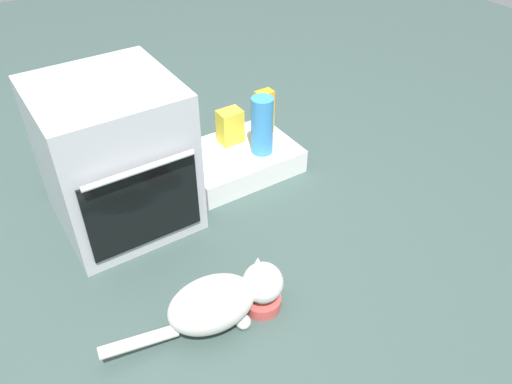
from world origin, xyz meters
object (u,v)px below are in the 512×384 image
Objects in this scene: food_bowl at (262,301)px; snack_bag at (230,126)px; juice_carton at (264,112)px; oven at (115,157)px; soda_can at (191,142)px; water_bottle at (262,126)px; pantry_cabinet at (238,160)px; cat at (221,301)px.

snack_bag reaches higher than food_bowl.
juice_carton is 0.20m from snack_bag.
oven is 2.80× the size of juice_carton.
water_bottle reaches higher than soda_can.
oven is 3.73× the size of snack_bag.
cat reaches higher than pantry_cabinet.
food_bowl is 1.01m from snack_bag.
water_bottle is 0.20m from snack_bag.
pantry_cabinet is 4.86× the size of soda_can.
oven is at bearing -172.98° from juice_carton.
juice_carton is at bearing 52.95° from water_bottle.
water_bottle reaches higher than cat.
juice_carton reaches higher than pantry_cabinet.
cat is (-0.56, -0.80, 0.06)m from pantry_cabinet.
cat is (0.07, -0.77, -0.22)m from oven.
oven is at bearing -169.41° from snack_bag.
cat is 5.82× the size of soda_can.
pantry_cabinet is (0.63, 0.03, -0.27)m from oven.
snack_bag is (0.40, 0.91, 0.18)m from food_bowl.
juice_carton is (0.42, -0.03, 0.06)m from soda_can.
cat is 0.97m from soda_can.
water_bottle is (0.73, -0.05, -0.06)m from oven.
oven reaches higher than water_bottle.
soda_can is 0.67× the size of snack_bag.
juice_carton is at bearing -4.73° from soda_can.
food_bowl is at bearing -115.53° from pantry_cabinet.
snack_bag is at bearing 83.65° from pantry_cabinet.
food_bowl is 0.82× the size of snack_bag.
oven is 0.73m from water_bottle.
juice_carton is 1.33× the size of snack_bag.
soda_can reaches higher than food_bowl.
snack_bag is at bearing 10.59° from oven.
water_bottle reaches higher than snack_bag.
food_bowl is at bearing -123.97° from juice_carton.
food_bowl is at bearing 0.00° from cat.
cat is at bearing -122.53° from snack_bag.
oven is 5.59× the size of soda_can.
pantry_cabinet is 3.94× the size of food_bowl.
oven is at bearing -177.00° from pantry_cabinet.
water_bottle is 1.67× the size of snack_bag.
water_bottle is at bearing 55.00° from cat.
water_bottle is at bearing -62.29° from snack_bag.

